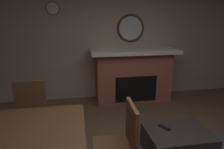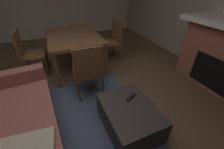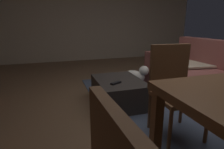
# 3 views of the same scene
# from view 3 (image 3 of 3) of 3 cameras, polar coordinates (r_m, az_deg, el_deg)

# --- Properties ---
(floor) EXTENTS (9.45, 9.45, 0.00)m
(floor) POSITION_cam_3_polar(r_m,az_deg,el_deg) (2.67, 17.66, -10.76)
(floor) COLOR brown
(wall_left) EXTENTS (0.12, 6.27, 2.67)m
(wall_left) POSITION_cam_3_polar(r_m,az_deg,el_deg) (6.03, -4.17, 17.28)
(wall_left) COLOR #B7A893
(wall_left) RESTS_ON ground
(area_rug) EXTENTS (2.60, 2.00, 0.01)m
(area_rug) POSITION_cam_3_polar(r_m,az_deg,el_deg) (3.07, 14.11, -6.83)
(area_rug) COLOR #3D475B
(area_rug) RESTS_ON ground
(couch) EXTENTS (2.02, 1.12, 0.87)m
(couch) POSITION_cam_3_polar(r_m,az_deg,el_deg) (3.31, 26.83, -0.94)
(couch) COLOR #8C4C47
(couch) RESTS_ON ground
(ottoman_coffee_table) EXTENTS (0.83, 0.62, 0.37)m
(ottoman_coffee_table) POSITION_cam_3_polar(r_m,az_deg,el_deg) (2.72, 2.06, -5.30)
(ottoman_coffee_table) COLOR #2D2826
(ottoman_coffee_table) RESTS_ON ground
(tv_remote) EXTENTS (0.12, 0.16, 0.02)m
(tv_remote) POSITION_cam_3_polar(r_m,az_deg,el_deg) (2.48, 1.20, -2.55)
(tv_remote) COLOR black
(tv_remote) RESTS_ON ottoman_coffee_table
(dining_chair_west) EXTENTS (0.46, 0.46, 0.93)m
(dining_chair_west) POSITION_cam_3_polar(r_m,az_deg,el_deg) (2.04, 18.14, -3.12)
(dining_chair_west) COLOR brown
(dining_chair_west) RESTS_ON ground
(small_dog) EXTENTS (0.44, 0.49, 0.33)m
(small_dog) POSITION_cam_3_polar(r_m,az_deg,el_deg) (3.54, 6.99, -0.27)
(small_dog) COLOR silver
(small_dog) RESTS_ON ground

